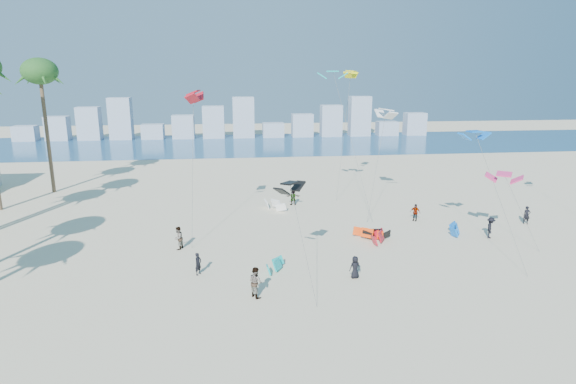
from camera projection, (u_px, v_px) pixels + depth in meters
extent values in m
plane|color=beige|center=(263.00, 378.00, 21.27)|extent=(220.00, 220.00, 0.00)
plane|color=navy|center=(238.00, 144.00, 90.64)|extent=(220.00, 220.00, 0.00)
imported|color=black|center=(198.00, 264.00, 32.02)|extent=(0.62, 0.67, 1.54)
imported|color=gray|center=(256.00, 282.00, 28.81)|extent=(1.11, 1.17, 1.90)
imported|color=black|center=(355.00, 267.00, 31.48)|extent=(0.82, 0.62, 1.52)
imported|color=gray|center=(415.00, 212.00, 43.72)|extent=(0.98, 0.86, 1.59)
imported|color=black|center=(491.00, 228.00, 39.10)|extent=(1.13, 1.31, 1.76)
imported|color=gray|center=(293.00, 197.00, 49.00)|extent=(1.57, 0.67, 1.64)
imported|color=black|center=(527.00, 215.00, 42.79)|extent=(0.67, 0.51, 1.64)
imported|color=gray|center=(178.00, 238.00, 36.61)|extent=(0.97, 1.08, 1.81)
cylinder|color=#595959|center=(303.00, 243.00, 28.87)|extent=(1.14, 4.13, 6.51)
cylinder|color=#595959|center=(377.00, 165.00, 44.28)|extent=(2.61, 3.95, 9.86)
cylinder|color=#595959|center=(500.00, 201.00, 33.37)|extent=(1.74, 5.66, 9.07)
cylinder|color=#595959|center=(193.00, 170.00, 37.21)|extent=(0.45, 3.19, 11.72)
cylinder|color=#595959|center=(344.00, 136.00, 50.35)|extent=(1.77, 2.31, 13.41)
cylinder|color=#595959|center=(522.00, 213.00, 36.55)|extent=(2.31, 2.13, 5.66)
cylinder|color=#595959|center=(352.00, 145.00, 44.41)|extent=(2.82, 5.88, 13.36)
cylinder|color=brown|center=(47.00, 133.00, 52.87)|extent=(0.40, 0.40, 13.39)
ellipsoid|color=#1B4E1F|center=(39.00, 71.00, 51.24)|extent=(3.80, 3.80, 2.85)
cube|color=#9EADBF|center=(26.00, 133.00, 95.16)|extent=(4.40, 3.00, 3.00)
cube|color=#9EADBF|center=(58.00, 128.00, 95.64)|extent=(4.40, 3.00, 4.80)
cube|color=#9EADBF|center=(89.00, 123.00, 96.12)|extent=(4.40, 3.00, 6.60)
cube|color=#9EADBF|center=(121.00, 119.00, 96.61)|extent=(4.40, 3.00, 8.40)
cube|color=#9EADBF|center=(153.00, 132.00, 97.96)|extent=(4.40, 3.00, 3.00)
cube|color=#9EADBF|center=(183.00, 127.00, 98.45)|extent=(4.40, 3.00, 4.80)
cube|color=#9EADBF|center=(214.00, 122.00, 98.93)|extent=(4.40, 3.00, 6.60)
cube|color=#9EADBF|center=(243.00, 117.00, 99.41)|extent=(4.40, 3.00, 8.40)
cube|color=#9EADBF|center=(273.00, 130.00, 100.77)|extent=(4.40, 3.00, 3.00)
cube|color=#9EADBF|center=(302.00, 125.00, 101.25)|extent=(4.40, 3.00, 4.80)
cube|color=#9EADBF|center=(331.00, 121.00, 101.74)|extent=(4.40, 3.00, 6.60)
cube|color=#9EADBF|center=(360.00, 116.00, 102.22)|extent=(4.40, 3.00, 8.40)
cube|color=#9EADBF|center=(387.00, 128.00, 103.58)|extent=(4.40, 3.00, 3.00)
cube|color=#9EADBF|center=(415.00, 124.00, 104.06)|extent=(4.40, 3.00, 4.80)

